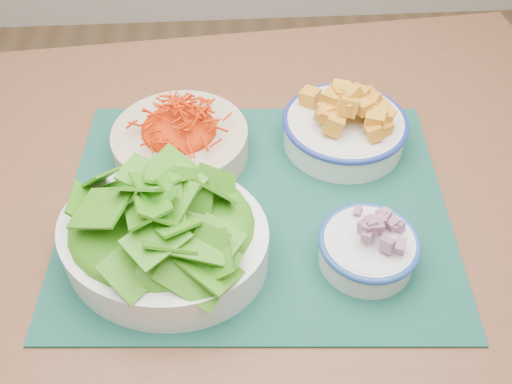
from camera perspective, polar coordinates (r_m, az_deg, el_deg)
table at (r=1.00m, az=-1.79°, el=-2.08°), size 1.40×1.00×0.75m
placemat at (r=0.89m, az=0.00°, el=-1.42°), size 0.62×0.52×0.00m
carrot_bowl at (r=0.95m, az=-7.64°, el=5.68°), size 0.27×0.27×0.09m
squash_bowl at (r=0.98m, az=8.95°, el=7.16°), size 0.25×0.25×0.11m
lettuce_bowl at (r=0.79m, az=-9.36°, el=-3.52°), size 0.37×0.34×0.13m
onion_bowl at (r=0.81m, az=11.18°, el=-5.27°), size 0.15×0.15×0.07m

